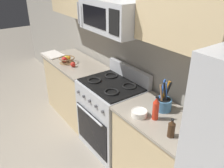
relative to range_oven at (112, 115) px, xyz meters
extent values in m
plane|color=gray|center=(0.00, -0.66, -0.47)|extent=(16.00, 16.00, 0.00)
cube|color=#9E998E|center=(0.00, 0.37, 0.83)|extent=(8.00, 0.10, 2.60)
cube|color=tan|center=(-0.97, 0.00, -0.03)|extent=(1.12, 0.56, 0.88)
cube|color=gray|center=(-0.97, 0.00, 0.42)|extent=(1.16, 0.60, 0.03)
cube|color=#B2B5BA|center=(0.00, 0.00, -0.02)|extent=(0.76, 0.60, 0.91)
cube|color=black|center=(0.00, -0.31, -0.11)|extent=(0.67, 0.01, 0.51)
cylinder|color=#B2B5BA|center=(0.00, -0.33, 0.14)|extent=(0.57, 0.02, 0.02)
cube|color=black|center=(0.00, 0.00, 0.44)|extent=(0.73, 0.54, 0.02)
cube|color=#B2B5BA|center=(0.00, 0.27, 0.53)|extent=(0.76, 0.06, 0.18)
torus|color=black|center=(-0.18, -0.13, 0.46)|extent=(0.17, 0.17, 0.02)
torus|color=black|center=(0.18, -0.13, 0.46)|extent=(0.17, 0.17, 0.02)
torus|color=black|center=(-0.18, 0.12, 0.46)|extent=(0.17, 0.17, 0.02)
torus|color=black|center=(0.18, 0.12, 0.46)|extent=(0.17, 0.17, 0.02)
cylinder|color=#4C4C51|center=(-0.27, -0.31, 0.32)|extent=(0.04, 0.02, 0.04)
cylinder|color=#4C4C51|center=(-0.14, -0.31, 0.32)|extent=(0.04, 0.02, 0.04)
cylinder|color=#4C4C51|center=(0.00, -0.31, 0.32)|extent=(0.04, 0.02, 0.04)
cylinder|color=#4C4C51|center=(0.14, -0.31, 0.32)|extent=(0.04, 0.02, 0.04)
cylinder|color=#4C4C51|center=(0.27, -0.31, 0.32)|extent=(0.04, 0.02, 0.04)
cube|color=tan|center=(0.83, 0.00, -0.03)|extent=(0.84, 0.56, 0.88)
cube|color=gray|center=(0.83, 0.00, 0.42)|extent=(0.88, 0.60, 0.03)
cube|color=#B2B5BA|center=(0.00, 0.03, 1.25)|extent=(0.79, 0.40, 0.33)
cube|color=black|center=(-0.07, -0.17, 1.25)|extent=(0.43, 0.01, 0.21)
cube|color=black|center=(0.28, -0.17, 1.25)|extent=(0.16, 0.01, 0.23)
cylinder|color=#B2B5BA|center=(-0.36, -0.20, 1.25)|extent=(0.02, 0.02, 0.23)
cube|color=tan|center=(0.83, 0.15, 1.42)|extent=(0.87, 0.34, 0.64)
cylinder|color=teal|center=(0.74, 0.10, 0.49)|extent=(0.16, 0.16, 0.12)
cylinder|color=black|center=(0.74, 0.10, 0.50)|extent=(0.13, 0.13, 0.10)
cylinder|color=olive|center=(0.74, 0.06, 0.58)|extent=(0.08, 0.03, 0.25)
cylinder|color=blue|center=(0.76, 0.10, 0.61)|extent=(0.03, 0.07, 0.29)
cylinder|color=orange|center=(0.72, 0.12, 0.60)|extent=(0.08, 0.07, 0.28)
cylinder|color=blue|center=(0.70, 0.10, 0.60)|extent=(0.02, 0.08, 0.29)
cylinder|color=black|center=(0.76, 0.09, 0.60)|extent=(0.04, 0.07, 0.29)
cylinder|color=black|center=(0.74, 0.13, 0.60)|extent=(0.10, 0.03, 0.28)
cone|color=brown|center=(-0.98, -0.11, 0.47)|extent=(0.22, 0.22, 0.07)
torus|color=brown|center=(-0.98, -0.11, 0.51)|extent=(0.23, 0.23, 0.02)
sphere|color=red|center=(-0.96, -0.16, 0.50)|extent=(0.08, 0.08, 0.08)
sphere|color=orange|center=(-0.99, -0.08, 0.50)|extent=(0.07, 0.07, 0.07)
sphere|color=yellow|center=(-1.00, -0.11, 0.50)|extent=(0.07, 0.07, 0.07)
sphere|color=#9EB74C|center=(-0.98, -0.15, 0.50)|extent=(0.08, 0.08, 0.08)
sphere|color=red|center=(-0.79, -0.11, 0.47)|extent=(0.07, 0.07, 0.07)
cube|color=silver|center=(-1.43, -0.14, 0.44)|extent=(0.40, 0.29, 0.02)
cylinder|color=red|center=(0.81, -0.08, 0.52)|extent=(0.06, 0.06, 0.18)
cone|color=red|center=(0.81, -0.08, 0.64)|extent=(0.05, 0.05, 0.05)
cylinder|color=black|center=(0.81, -0.08, 0.67)|extent=(0.02, 0.02, 0.01)
cylinder|color=#382314|center=(1.07, -0.15, 0.50)|extent=(0.06, 0.06, 0.13)
cone|color=#382314|center=(1.07, -0.15, 0.58)|extent=(0.05, 0.05, 0.04)
cylinder|color=black|center=(1.07, -0.15, 0.60)|extent=(0.02, 0.02, 0.01)
cylinder|color=white|center=(0.69, -0.17, 0.46)|extent=(0.15, 0.15, 0.05)
torus|color=white|center=(0.69, -0.17, 0.49)|extent=(0.15, 0.15, 0.01)
camera|label=1|loc=(2.06, -1.46, 1.70)|focal=37.79mm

